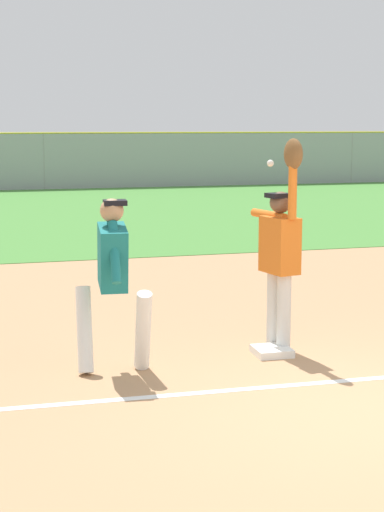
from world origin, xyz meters
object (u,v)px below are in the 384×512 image
Objects in this scene: fielder at (281,248)px; parked_car_tan at (46,166)px; first_base at (272,351)px; parked_car_white at (322,163)px; parked_car_blue at (197,164)px; runner at (113,273)px; baseball at (270,163)px.

parked_car_tan is at bearing -102.16° from fielder.
parked_car_tan reaches higher than first_base.
fielder is at bearing -113.49° from parked_car_white.
parked_car_blue is (6.62, -0.09, 0.00)m from parked_car_tan.
parked_car_white is (14.89, 27.06, -0.32)m from runner.
first_base is at bearing 9.94° from runner.
parked_car_blue and parked_car_white have the same top height.
fielder reaches higher than parked_car_blue.
baseball reaches higher than parked_car_white.
fielder is 28.08m from parked_car_blue.
fielder reaches higher than parked_car_white.
parked_car_blue reaches higher than first_base.
runner is 0.38× the size of parked_car_white.
fielder reaches higher than baseball.
first_base is 28.27m from parked_car_blue.
first_base is 29.98m from parked_car_white.
first_base is at bearing 36.21° from fielder.
first_base is 5.14× the size of baseball.
runner is 30.89m from parked_car_white.
baseball is at bearing -113.75° from parked_car_white.
parked_car_blue is at bearing -115.81° from fielder.
runner reaches higher than parked_car_tan.
fielder is 0.52× the size of parked_car_blue.
baseball reaches higher than first_base.
first_base is at bearing -104.78° from parked_car_blue.
parked_car_blue is at bearing 75.10° from baseball.
fielder is at bearing -95.65° from parked_car_tan.
first_base is at bearing -113.60° from parked_car_white.
fielder is (0.14, 0.16, 1.08)m from first_base.
fielder is 27.26m from parked_car_tan.
runner is (-1.72, -0.13, 0.96)m from first_base.
fielder reaches higher than first_base.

